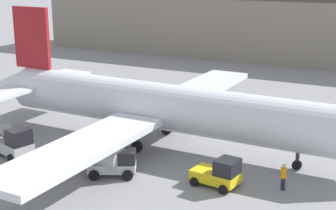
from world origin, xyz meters
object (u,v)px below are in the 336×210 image
object	(u,v)px
belt_loader_truck	(15,143)
pushback_tug	(116,164)
ground_crew_worker	(283,176)
baggage_tug	(219,173)
airplane	(158,107)

from	to	relation	value
belt_loader_truck	pushback_tug	xyz separation A→B (m)	(8.92, 0.45, -0.22)
ground_crew_worker	pushback_tug	world-z (taller)	pushback_tug
baggage_tug	ground_crew_worker	bearing A→B (deg)	25.93
baggage_tug	pushback_tug	bearing A→B (deg)	-159.52
baggage_tug	pushback_tug	xyz separation A→B (m)	(-7.10, -1.68, -0.04)
baggage_tug	airplane	bearing A→B (deg)	151.12
baggage_tug	belt_loader_truck	world-z (taller)	belt_loader_truck
pushback_tug	baggage_tug	bearing A→B (deg)	-13.26
ground_crew_worker	belt_loader_truck	distance (m)	20.30
pushback_tug	airplane	bearing A→B (deg)	67.17
ground_crew_worker	baggage_tug	distance (m)	4.20
ground_crew_worker	pushback_tug	xyz separation A→B (m)	(-11.08, -3.04, -0.07)
ground_crew_worker	baggage_tug	bearing A→B (deg)	128.03
baggage_tug	pushback_tug	size ratio (longest dim) A/B	0.92
ground_crew_worker	pushback_tug	bearing A→B (deg)	124.56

